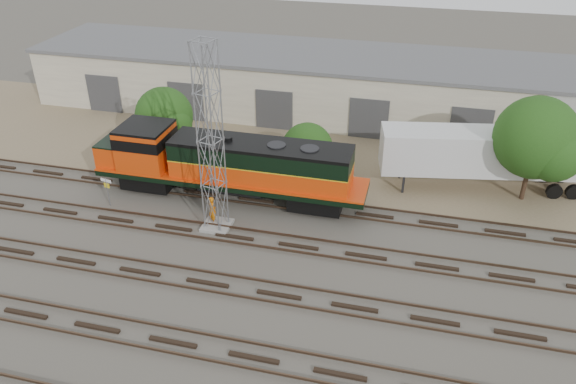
% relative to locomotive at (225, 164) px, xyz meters
% --- Properties ---
extents(ground, '(140.00, 140.00, 0.00)m').
position_rel_locomotive_xyz_m(ground, '(6.08, -6.00, -2.51)').
color(ground, '#47423A').
rests_on(ground, ground).
extents(dirt_strip, '(80.00, 16.00, 0.02)m').
position_rel_locomotive_xyz_m(dirt_strip, '(6.08, 9.00, -2.50)').
color(dirt_strip, '#726047').
rests_on(dirt_strip, ground).
extents(tracks, '(80.00, 20.40, 0.28)m').
position_rel_locomotive_xyz_m(tracks, '(6.08, -9.00, -2.44)').
color(tracks, black).
rests_on(tracks, ground).
extents(warehouse, '(58.40, 10.40, 5.30)m').
position_rel_locomotive_xyz_m(warehouse, '(6.12, 16.98, 0.14)').
color(warehouse, beige).
rests_on(warehouse, ground).
extents(locomotive, '(18.37, 3.22, 4.42)m').
position_rel_locomotive_xyz_m(locomotive, '(0.00, 0.00, 0.00)').
color(locomotive, black).
rests_on(locomotive, tracks).
extents(signal_tower, '(1.73, 1.73, 11.72)m').
position_rel_locomotive_xyz_m(signal_tower, '(0.62, -3.62, 3.19)').
color(signal_tower, gray).
rests_on(signal_tower, ground).
extents(sign_post, '(0.83, 0.20, 2.05)m').
position_rel_locomotive_xyz_m(sign_post, '(-7.16, -2.97, -1.08)').
color(sign_post, gray).
rests_on(sign_post, ground).
extents(worker, '(0.80, 0.79, 1.86)m').
position_rel_locomotive_xyz_m(worker, '(0.22, -3.22, -1.58)').
color(worker, orange).
rests_on(worker, ground).
extents(semi_trailer, '(14.13, 5.24, 4.26)m').
position_rel_locomotive_xyz_m(semi_trailer, '(16.95, 5.61, 0.17)').
color(semi_trailer, silver).
rests_on(semi_trailer, ground).
extents(tree_west, '(4.51, 4.30, 5.62)m').
position_rel_locomotive_xyz_m(tree_west, '(-6.16, 4.43, 0.85)').
color(tree_west, '#382619').
rests_on(tree_west, ground).
extents(tree_mid, '(3.97, 3.78, 3.78)m').
position_rel_locomotive_xyz_m(tree_mid, '(4.58, 5.29, -0.94)').
color(tree_mid, '#382619').
rests_on(tree_mid, ground).
extents(tree_east, '(5.63, 5.36, 7.24)m').
position_rel_locomotive_xyz_m(tree_east, '(19.76, 4.44, 1.90)').
color(tree_east, '#382619').
rests_on(tree_east, ground).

